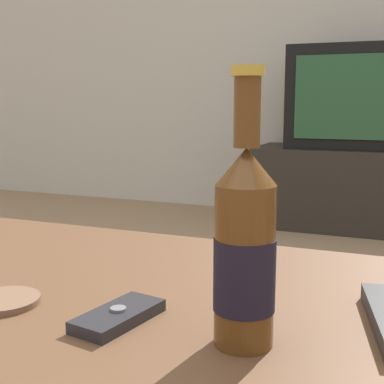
# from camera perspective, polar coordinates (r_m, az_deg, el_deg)

# --- Properties ---
(back_wall) EXTENTS (8.00, 0.05, 2.60)m
(back_wall) POSITION_cam_1_polar(r_m,az_deg,el_deg) (3.56, 15.93, 18.59)
(back_wall) COLOR beige
(back_wall) RESTS_ON ground_plane
(coffee_table) EXTENTS (1.33, 0.84, 0.48)m
(coffee_table) POSITION_cam_1_polar(r_m,az_deg,el_deg) (0.69, -18.54, -17.01)
(coffee_table) COLOR brown
(coffee_table) RESTS_ON ground_plane
(tv_stand) EXTENTS (1.06, 0.50, 0.46)m
(tv_stand) POSITION_cam_1_polar(r_m,az_deg,el_deg) (3.22, 16.29, 0.43)
(tv_stand) COLOR #28231E
(tv_stand) RESTS_ON ground_plane
(television) EXTENTS (0.69, 0.41, 0.57)m
(television) POSITION_cam_1_polar(r_m,az_deg,el_deg) (3.18, 16.73, 9.64)
(television) COLOR black
(television) RESTS_ON tv_stand
(beer_bottle) EXTENTS (0.06, 0.06, 0.28)m
(beer_bottle) POSITION_cam_1_polar(r_m,az_deg,el_deg) (0.54, 5.65, -6.02)
(beer_bottle) COLOR #563314
(beer_bottle) RESTS_ON coffee_table
(cell_phone) EXTENTS (0.07, 0.12, 0.02)m
(cell_phone) POSITION_cam_1_polar(r_m,az_deg,el_deg) (0.63, -7.85, -12.95)
(cell_phone) COLOR #232328
(cell_phone) RESTS_ON coffee_table
(coaster) EXTENTS (0.09, 0.09, 0.01)m
(coaster) POSITION_cam_1_polar(r_m,az_deg,el_deg) (0.71, -19.45, -10.90)
(coaster) COLOR brown
(coaster) RESTS_ON coffee_table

